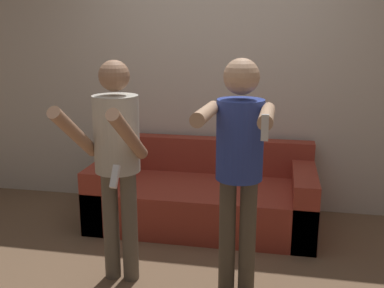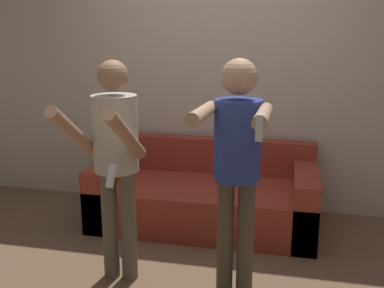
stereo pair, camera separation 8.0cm
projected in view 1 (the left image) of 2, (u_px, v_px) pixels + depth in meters
ground_plane at (183, 284)px, 3.13m from camera, size 14.00×14.00×0.00m
wall_back at (217, 70)px, 4.30m from camera, size 6.40×0.06×2.70m
couch at (204, 197)px, 4.09m from camera, size 1.96×0.94×0.71m
person_standing_left at (116, 151)px, 2.96m from camera, size 0.42×0.70×1.54m
person_standing_right at (239, 153)px, 2.80m from camera, size 0.42×0.73×1.56m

